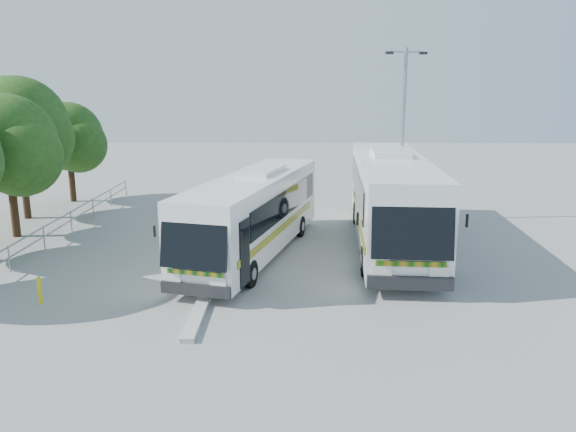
{
  "coord_description": "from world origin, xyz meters",
  "views": [
    {
      "loc": [
        0.53,
        -19.87,
        6.72
      ],
      "look_at": [
        0.37,
        1.73,
        1.76
      ],
      "focal_mm": 35.0,
      "sensor_mm": 36.0,
      "label": 1
    }
  ],
  "objects_px": {
    "tree_far_c": "(9,144)",
    "tree_far_d": "(20,126)",
    "coach_main": "(254,212)",
    "tree_far_e": "(69,137)",
    "coach_adjacent": "(391,198)",
    "lamppost": "(403,127)",
    "bollard": "(40,291)"
  },
  "relations": [
    {
      "from": "tree_far_e",
      "to": "tree_far_d",
      "type": "bearing_deg",
      "value": -98.63
    },
    {
      "from": "tree_far_c",
      "to": "tree_far_d",
      "type": "height_order",
      "value": "tree_far_d"
    },
    {
      "from": "tree_far_c",
      "to": "coach_adjacent",
      "type": "bearing_deg",
      "value": -4.14
    },
    {
      "from": "tree_far_e",
      "to": "coach_main",
      "type": "xyz_separation_m",
      "value": [
        11.62,
        -10.99,
        -2.1
      ]
    },
    {
      "from": "coach_adjacent",
      "to": "bollard",
      "type": "height_order",
      "value": "coach_adjacent"
    },
    {
      "from": "tree_far_d",
      "to": "coach_main",
      "type": "xyz_separation_m",
      "value": [
        12.3,
        -6.49,
        -3.03
      ]
    },
    {
      "from": "tree_far_c",
      "to": "coach_adjacent",
      "type": "distance_m",
      "value": 17.09
    },
    {
      "from": "tree_far_e",
      "to": "coach_adjacent",
      "type": "xyz_separation_m",
      "value": [
        17.42,
        -9.42,
        -1.8
      ]
    },
    {
      "from": "tree_far_d",
      "to": "bollard",
      "type": "distance_m",
      "value": 13.99
    },
    {
      "from": "tree_far_c",
      "to": "lamppost",
      "type": "xyz_separation_m",
      "value": [
        18.22,
        3.53,
        0.51
      ]
    },
    {
      "from": "lamppost",
      "to": "bollard",
      "type": "relative_size",
      "value": 9.81
    },
    {
      "from": "lamppost",
      "to": "bollard",
      "type": "distance_m",
      "value": 18.48
    },
    {
      "from": "coach_adjacent",
      "to": "bollard",
      "type": "distance_m",
      "value": 14.23
    },
    {
      "from": "tree_far_d",
      "to": "coach_main",
      "type": "bearing_deg",
      "value": -27.8
    },
    {
      "from": "coach_main",
      "to": "coach_adjacent",
      "type": "distance_m",
      "value": 6.01
    },
    {
      "from": "tree_far_d",
      "to": "coach_adjacent",
      "type": "height_order",
      "value": "tree_far_d"
    },
    {
      "from": "tree_far_d",
      "to": "coach_main",
      "type": "relative_size",
      "value": 0.61
    },
    {
      "from": "tree_far_c",
      "to": "tree_far_d",
      "type": "relative_size",
      "value": 0.88
    },
    {
      "from": "coach_main",
      "to": "bollard",
      "type": "xyz_separation_m",
      "value": [
        -6.47,
        -5.45,
        -1.35
      ]
    },
    {
      "from": "tree_far_d",
      "to": "tree_far_e",
      "type": "xyz_separation_m",
      "value": [
        0.68,
        4.5,
        -0.93
      ]
    },
    {
      "from": "tree_far_c",
      "to": "coach_main",
      "type": "xyz_separation_m",
      "value": [
        11.11,
        -2.79,
        -2.47
      ]
    },
    {
      "from": "tree_far_e",
      "to": "bollard",
      "type": "height_order",
      "value": "tree_far_e"
    },
    {
      "from": "coach_main",
      "to": "bollard",
      "type": "relative_size",
      "value": 13.57
    },
    {
      "from": "tree_far_c",
      "to": "lamppost",
      "type": "height_order",
      "value": "lamppost"
    },
    {
      "from": "tree_far_c",
      "to": "bollard",
      "type": "xyz_separation_m",
      "value": [
        4.64,
        -8.24,
        -3.82
      ]
    },
    {
      "from": "coach_main",
      "to": "tree_far_c",
      "type": "bearing_deg",
      "value": -179.09
    },
    {
      "from": "tree_far_d",
      "to": "lamppost",
      "type": "xyz_separation_m",
      "value": [
        19.41,
        -0.17,
        -0.05
      ]
    },
    {
      "from": "coach_main",
      "to": "bollard",
      "type": "height_order",
      "value": "coach_main"
    },
    {
      "from": "tree_far_c",
      "to": "coach_main",
      "type": "relative_size",
      "value": 0.54
    },
    {
      "from": "tree_far_c",
      "to": "tree_far_e",
      "type": "bearing_deg",
      "value": 93.54
    },
    {
      "from": "tree_far_d",
      "to": "bollard",
      "type": "bearing_deg",
      "value": -63.96
    },
    {
      "from": "tree_far_c",
      "to": "tree_far_e",
      "type": "xyz_separation_m",
      "value": [
        -0.51,
        8.2,
        -0.37
      ]
    }
  ]
}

